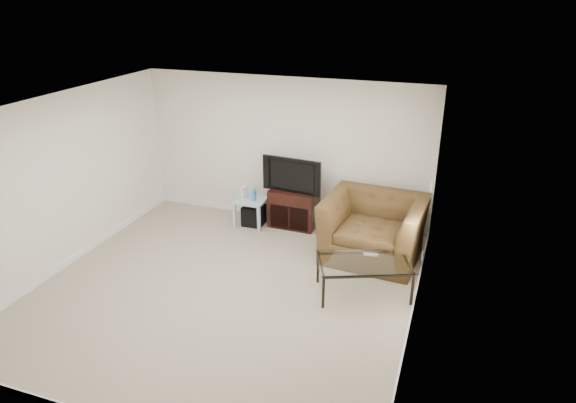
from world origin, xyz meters
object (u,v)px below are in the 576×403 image
(subwoofer, at_px, (254,215))
(recliner, at_px, (374,218))
(television, at_px, (294,173))
(side_table, at_px, (252,212))
(coffee_table, at_px, (363,277))
(tv_stand, at_px, (295,207))

(subwoofer, height_order, recliner, recliner)
(television, relative_size, side_table, 1.93)
(side_table, bearing_deg, television, 15.68)
(side_table, relative_size, coffee_table, 0.40)
(side_table, bearing_deg, subwoofer, 33.87)
(side_table, distance_m, recliner, 2.26)
(recliner, bearing_deg, television, 160.71)
(subwoofer, bearing_deg, side_table, -146.13)
(television, distance_m, recliner, 1.65)
(television, bearing_deg, tv_stand, 93.93)
(side_table, bearing_deg, tv_stand, 18.11)
(side_table, height_order, coffee_table, coffee_table)
(tv_stand, height_order, subwoofer, tv_stand)
(tv_stand, xyz_separation_m, side_table, (-0.70, -0.23, -0.09))
(tv_stand, height_order, coffee_table, tv_stand)
(recliner, distance_m, coffee_table, 1.14)
(subwoofer, relative_size, coffee_table, 0.28)
(tv_stand, distance_m, coffee_table, 2.34)
(tv_stand, relative_size, side_table, 1.59)
(tv_stand, distance_m, side_table, 0.75)
(tv_stand, relative_size, television, 0.82)
(subwoofer, xyz_separation_m, coffee_table, (2.23, -1.53, 0.07))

